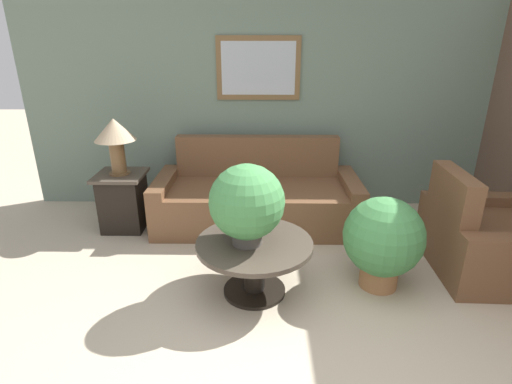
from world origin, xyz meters
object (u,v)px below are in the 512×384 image
coffee_table (254,256)px  potted_plant_on_table (247,203)px  couch_main (257,199)px  side_table (124,201)px  potted_plant_floor (383,239)px  armchair (482,240)px  table_lamp (115,135)px

coffee_table → potted_plant_on_table: 0.49m
couch_main → potted_plant_on_table: potted_plant_on_table is taller
side_table → potted_plant_floor: (2.58, -1.11, 0.12)m
armchair → potted_plant_on_table: (-2.15, -0.42, 0.53)m
couch_main → armchair: (2.09, -0.97, -0.00)m
table_lamp → potted_plant_on_table: (1.43, -1.25, -0.24)m
armchair → table_lamp: 3.76m
potted_plant_floor → potted_plant_on_table: bearing=-173.1°
potted_plant_on_table → potted_plant_floor: 1.21m
potted_plant_on_table → potted_plant_floor: bearing=6.9°
couch_main → potted_plant_on_table: (-0.06, -1.39, 0.53)m
coffee_table → side_table: (-1.49, 1.22, -0.02)m
couch_main → coffee_table: couch_main is taller
side_table → potted_plant_floor: size_ratio=0.79×
couch_main → coffee_table: bearing=-90.2°
armchair → potted_plant_floor: 1.06m
coffee_table → potted_plant_on_table: size_ratio=1.45×
coffee_table → table_lamp: (-1.49, 1.22, 0.73)m
side_table → potted_plant_floor: bearing=-23.3°
coffee_table → armchair: bearing=10.8°
coffee_table → potted_plant_floor: potted_plant_floor is taller
couch_main → armchair: 2.30m
armchair → potted_plant_on_table: size_ratio=1.70×
table_lamp → potted_plant_on_table: table_lamp is taller
potted_plant_on_table → couch_main: bearing=87.5°
armchair → potted_plant_floor: bearing=107.7°
potted_plant_floor → table_lamp: bearing=156.7°
couch_main → table_lamp: 1.69m
armchair → coffee_table: bearing=102.7°
table_lamp → potted_plant_on_table: size_ratio=0.92×
couch_main → potted_plant_on_table: bearing=-92.5°
coffee_table → side_table: size_ratio=1.49×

